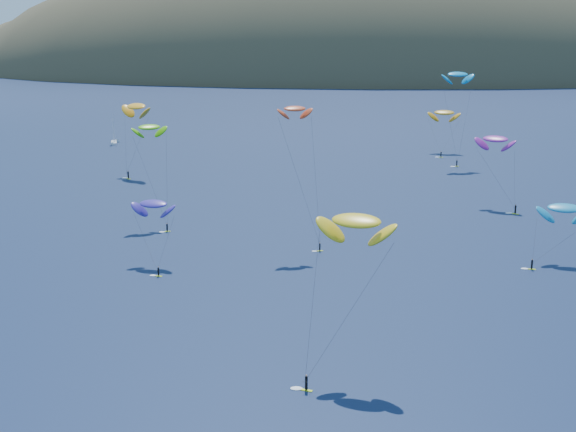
# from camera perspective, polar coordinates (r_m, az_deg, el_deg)

# --- Properties ---
(island) EXTENTS (730.00, 300.00, 210.00)m
(island) POSITION_cam_1_polar(r_m,az_deg,el_deg) (620.09, 7.10, 9.21)
(island) COLOR #3D3526
(island) RESTS_ON ground
(sailboat) EXTENTS (8.20, 7.16, 9.82)m
(sailboat) POSITION_cam_1_polar(r_m,az_deg,el_deg) (278.25, -12.28, 5.22)
(sailboat) COLOR white
(sailboat) RESTS_ON ground
(kitesurfer_1) EXTENTS (11.30, 13.59, 21.46)m
(kitesurfer_1) POSITION_cam_1_polar(r_m,az_deg,el_deg) (222.57, -10.75, 7.67)
(kitesurfer_1) COLOR #D0F21A
(kitesurfer_1) RESTS_ON ground
(kitesurfer_2) EXTENTS (11.67, 11.96, 21.40)m
(kitesurfer_2) POSITION_cam_1_polar(r_m,az_deg,el_deg) (97.45, 4.88, -0.36)
(kitesurfer_2) COLOR #D0F21A
(kitesurfer_2) RESTS_ON ground
(kitesurfer_3) EXTENTS (9.49, 12.47, 22.05)m
(kitesurfer_3) POSITION_cam_1_polar(r_m,az_deg,el_deg) (170.00, -9.84, 6.23)
(kitesurfer_3) COLOR #D0F21A
(kitesurfer_3) RESTS_ON ground
(kitesurfer_4) EXTENTS (10.12, 7.92, 28.59)m
(kitesurfer_4) POSITION_cam_1_polar(r_m,az_deg,el_deg) (237.38, 11.98, 9.82)
(kitesurfer_4) COLOR #D0F21A
(kitesurfer_4) RESTS_ON ground
(kitesurfer_5) EXTENTS (12.05, 9.36, 12.07)m
(kitesurfer_5) POSITION_cam_1_polar(r_m,az_deg,el_deg) (150.30, 19.06, 0.53)
(kitesurfer_5) COLOR #D0F21A
(kitesurfer_5) RESTS_ON ground
(kitesurfer_6) EXTENTS (9.92, 14.13, 17.73)m
(kitesurfer_6) POSITION_cam_1_polar(r_m,az_deg,el_deg) (189.35, 14.54, 5.32)
(kitesurfer_6) COLOR #D0F21A
(kitesurfer_6) RESTS_ON ground
(kitesurfer_9) EXTENTS (9.06, 7.20, 27.77)m
(kitesurfer_9) POSITION_cam_1_polar(r_m,az_deg,el_deg) (148.97, 0.49, 7.61)
(kitesurfer_9) COLOR #D0F21A
(kitesurfer_9) RESTS_ON ground
(kitesurfer_10) EXTENTS (8.50, 11.57, 12.72)m
(kitesurfer_10) POSITION_cam_1_polar(r_m,az_deg,el_deg) (143.03, -9.56, 0.86)
(kitesurfer_10) COLOR #D0F21A
(kitesurfer_10) RESTS_ON ground
(kitesurfer_11) EXTENTS (10.40, 15.11, 15.07)m
(kitesurfer_11) POSITION_cam_1_polar(r_m,az_deg,el_deg) (260.45, 11.05, 7.23)
(kitesurfer_11) COLOR #D0F21A
(kitesurfer_11) RESTS_ON ground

